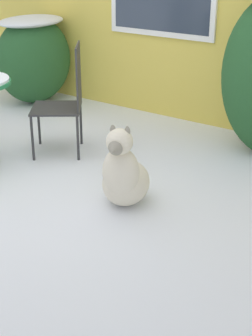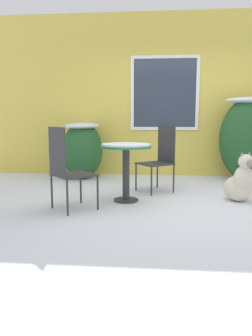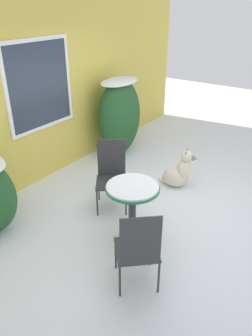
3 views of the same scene
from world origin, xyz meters
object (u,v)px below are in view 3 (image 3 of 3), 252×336
object	(u,v)px
patio_chair_near_table	(112,173)
dog	(179,173)
patio_table	(132,197)
patio_chair_far_side	(138,248)

from	to	relation	value
patio_chair_near_table	dog	distance (m)	1.25
patio_table	dog	xyz separation A→B (m)	(1.53, 0.11, -0.36)
patio_chair_near_table	patio_chair_far_side	xyz separation A→B (m)	(-1.12, -1.21, 0.00)
patio_table	patio_chair_near_table	xyz separation A→B (m)	(0.46, 0.68, -0.08)
patio_chair_far_side	dog	bearing A→B (deg)	-116.87
dog	patio_table	bearing A→B (deg)	165.58
patio_chair_far_side	dog	distance (m)	2.30
patio_table	dog	bearing A→B (deg)	3.99
patio_chair_near_table	dog	xyz separation A→B (m)	(1.07, -0.57, -0.29)
patio_chair_far_side	dog	xyz separation A→B (m)	(2.19, 0.63, -0.29)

